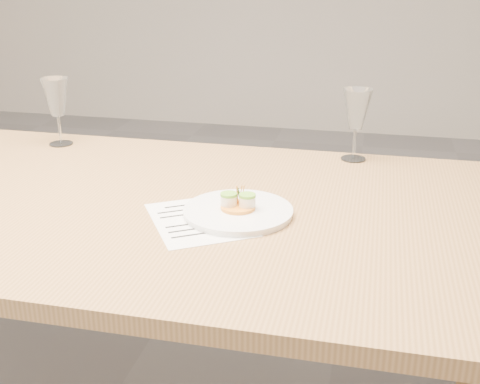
% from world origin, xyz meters
% --- Properties ---
extents(dining_table, '(2.40, 1.00, 0.75)m').
position_xyz_m(dining_table, '(0.00, 0.00, 0.68)').
color(dining_table, '#AB7E4A').
rests_on(dining_table, ground).
extents(dinner_plate, '(0.26, 0.26, 0.07)m').
position_xyz_m(dinner_plate, '(0.45, -0.05, 0.76)').
color(dinner_plate, white).
rests_on(dinner_plate, dining_table).
extents(recipe_sheet, '(0.31, 0.33, 0.00)m').
position_xyz_m(recipe_sheet, '(0.37, -0.09, 0.75)').
color(recipe_sheet, white).
rests_on(recipe_sheet, dining_table).
extents(wine_glass_1, '(0.09, 0.09, 0.21)m').
position_xyz_m(wine_glass_1, '(-0.24, 0.38, 0.90)').
color(wine_glass_1, white).
rests_on(wine_glass_1, dining_table).
extents(wine_glass_2, '(0.08, 0.08, 0.21)m').
position_xyz_m(wine_glass_2, '(0.69, 0.44, 0.90)').
color(wine_glass_2, white).
rests_on(wine_glass_2, dining_table).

